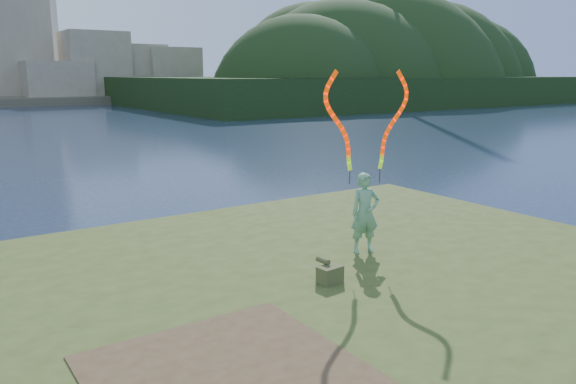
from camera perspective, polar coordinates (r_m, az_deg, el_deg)
ground at (r=11.27m, az=-3.94°, el=-11.48°), size 320.00×320.00×0.00m
grassy_knoll at (r=9.39m, az=3.30°, el=-14.21°), size 20.00×18.00×0.80m
dirt_patch at (r=7.44m, az=-6.42°, el=-17.61°), size 3.20×3.00×0.02m
wooded_hill at (r=94.65m, az=9.29°, el=9.15°), size 78.00×50.00×63.00m
woman_with_ribbons at (r=11.64m, az=7.88°, el=0.57°), size 1.99×0.71×4.06m
canvas_bag at (r=10.16m, az=4.23°, el=-8.27°), size 0.46×0.52×0.41m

